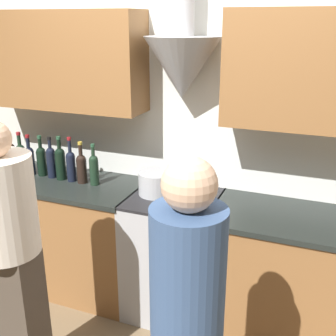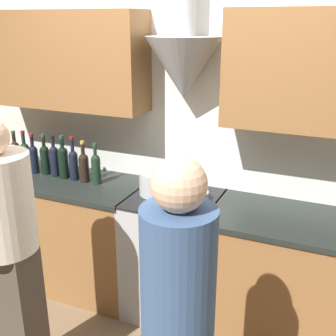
% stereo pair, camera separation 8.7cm
% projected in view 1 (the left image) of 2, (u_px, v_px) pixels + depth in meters
% --- Properties ---
extents(ground_plane, '(12.00, 12.00, 0.00)m').
position_uv_depth(ground_plane, '(157.00, 333.00, 2.96)').
color(ground_plane, brown).
extents(wall_back, '(8.40, 0.51, 2.60)m').
position_uv_depth(wall_back, '(185.00, 111.00, 2.98)').
color(wall_back, silver).
rests_on(wall_back, ground_plane).
extents(counter_left, '(1.32, 0.62, 0.92)m').
position_uv_depth(counter_left, '(64.00, 232.00, 3.41)').
color(counter_left, brown).
rests_on(counter_left, ground_plane).
extents(counter_right, '(1.20, 0.62, 0.92)m').
position_uv_depth(counter_right, '(299.00, 281.00, 2.77)').
color(counter_right, brown).
rests_on(counter_right, ground_plane).
extents(stove_range, '(0.60, 0.60, 0.92)m').
position_uv_depth(stove_range, '(173.00, 254.00, 3.08)').
color(stove_range, '#A8AAAF').
rests_on(stove_range, ground_plane).
extents(wine_bottle_0, '(0.07, 0.07, 0.34)m').
position_uv_depth(wine_bottle_0, '(2.00, 154.00, 3.43)').
color(wine_bottle_0, black).
rests_on(wine_bottle_0, counter_left).
extents(wine_bottle_1, '(0.07, 0.07, 0.33)m').
position_uv_depth(wine_bottle_1, '(11.00, 155.00, 3.39)').
color(wine_bottle_1, black).
rests_on(wine_bottle_1, counter_left).
extents(wine_bottle_2, '(0.08, 0.08, 0.34)m').
position_uv_depth(wine_bottle_2, '(21.00, 157.00, 3.35)').
color(wine_bottle_2, black).
rests_on(wine_bottle_2, counter_left).
extents(wine_bottle_3, '(0.07, 0.07, 0.32)m').
position_uv_depth(wine_bottle_3, '(30.00, 159.00, 3.32)').
color(wine_bottle_3, black).
rests_on(wine_bottle_3, counter_left).
extents(wine_bottle_4, '(0.07, 0.07, 0.32)m').
position_uv_depth(wine_bottle_4, '(42.00, 159.00, 3.30)').
color(wine_bottle_4, black).
rests_on(wine_bottle_4, counter_left).
extents(wine_bottle_5, '(0.07, 0.07, 0.33)m').
position_uv_depth(wine_bottle_5, '(51.00, 161.00, 3.26)').
color(wine_bottle_5, black).
rests_on(wine_bottle_5, counter_left).
extents(wine_bottle_6, '(0.08, 0.08, 0.34)m').
position_uv_depth(wine_bottle_6, '(60.00, 162.00, 3.22)').
color(wine_bottle_6, black).
rests_on(wine_bottle_6, counter_left).
extents(wine_bottle_7, '(0.07, 0.07, 0.34)m').
position_uv_depth(wine_bottle_7, '(71.00, 164.00, 3.18)').
color(wine_bottle_7, black).
rests_on(wine_bottle_7, counter_left).
extents(wine_bottle_8, '(0.08, 0.08, 0.32)m').
position_uv_depth(wine_bottle_8, '(82.00, 167.00, 3.15)').
color(wine_bottle_8, black).
rests_on(wine_bottle_8, counter_left).
extents(wine_bottle_9, '(0.07, 0.07, 0.32)m').
position_uv_depth(wine_bottle_9, '(94.00, 168.00, 3.11)').
color(wine_bottle_9, black).
rests_on(wine_bottle_9, counter_left).
extents(stock_pot, '(0.25, 0.25, 0.16)m').
position_uv_depth(stock_pot, '(156.00, 183.00, 2.96)').
color(stock_pot, '#A8AAAF').
rests_on(stock_pot, stove_range).
extents(mixing_bowl, '(0.21, 0.21, 0.06)m').
position_uv_depth(mixing_bowl, '(193.00, 195.00, 2.88)').
color(mixing_bowl, '#A8AAAF').
rests_on(mixing_bowl, stove_range).
extents(person_foreground_left, '(0.35, 0.35, 1.63)m').
position_uv_depth(person_foreground_left, '(9.00, 256.00, 2.24)').
color(person_foreground_left, '#473D33').
rests_on(person_foreground_left, ground_plane).
extents(person_foreground_right, '(0.31, 0.31, 1.61)m').
position_uv_depth(person_foreground_right, '(187.00, 318.00, 1.76)').
color(person_foreground_right, '#38333D').
rests_on(person_foreground_right, ground_plane).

